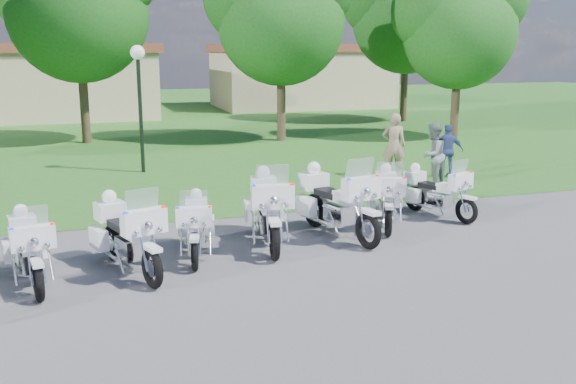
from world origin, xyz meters
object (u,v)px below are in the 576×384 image
object	(u,v)px
motorcycle_4	(268,208)
motorcycle_5	(336,201)
motorcycle_2	(127,234)
lamp_post	(139,77)
motorcycle_7	(436,191)
bystander_a	(394,145)
motorcycle_3	(196,225)
motorcycle_6	(387,196)
motorcycle_1	(28,247)
bystander_c	(448,151)
bystander_b	(432,155)

from	to	relation	value
motorcycle_4	motorcycle_5	bearing A→B (deg)	-166.46
motorcycle_2	lamp_post	world-z (taller)	lamp_post
motorcycle_7	bystander_a	xyz separation A→B (m)	(1.16, 4.49, 0.38)
motorcycle_3	lamp_post	world-z (taller)	lamp_post
motorcycle_6	lamp_post	xyz separation A→B (m)	(-4.60, 7.91, 2.35)
motorcycle_1	motorcycle_4	size ratio (longest dim) A/B	0.84
bystander_c	motorcycle_3	bearing A→B (deg)	46.60
motorcycle_2	bystander_b	bearing A→B (deg)	-170.38
motorcycle_4	motorcycle_7	xyz separation A→B (m)	(4.34, 0.89, -0.14)
bystander_c	motorcycle_4	bearing A→B (deg)	49.95
motorcycle_1	motorcycle_7	size ratio (longest dim) A/B	1.07
motorcycle_7	bystander_c	distance (m)	4.79
motorcycle_4	motorcycle_6	distance (m)	2.96
motorcycle_4	motorcycle_7	world-z (taller)	motorcycle_4
motorcycle_3	bystander_c	xyz separation A→B (m)	(8.55, 5.18, 0.22)
bystander_a	bystander_c	xyz separation A→B (m)	(1.54, -0.53, -0.17)
motorcycle_2	motorcycle_1	bearing A→B (deg)	-14.84
motorcycle_2	motorcycle_4	xyz separation A→B (m)	(2.80, 0.86, 0.05)
motorcycle_2	motorcycle_4	size ratio (longest dim) A/B	0.90
motorcycle_2	motorcycle_7	world-z (taller)	motorcycle_2
motorcycle_4	bystander_c	world-z (taller)	motorcycle_4
motorcycle_1	motorcycle_5	world-z (taller)	motorcycle_5
motorcycle_7	bystander_a	distance (m)	4.65
motorcycle_6	lamp_post	distance (m)	9.45
motorcycle_6	bystander_a	distance (m)	5.48
motorcycle_1	bystander_a	size ratio (longest dim) A/B	1.12
lamp_post	bystander_b	world-z (taller)	lamp_post
motorcycle_7	lamp_post	bearing A→B (deg)	-71.36
motorcycle_3	motorcycle_1	bearing A→B (deg)	23.51
motorcycle_7	motorcycle_2	bearing A→B (deg)	-6.11
motorcycle_5	lamp_post	size ratio (longest dim) A/B	0.66
motorcycle_7	bystander_a	size ratio (longest dim) A/B	1.04
motorcycle_3	motorcycle_4	distance (m)	1.55
motorcycle_1	motorcycle_3	size ratio (longest dim) A/B	1.05
motorcycle_3	lamp_post	size ratio (longest dim) A/B	0.53
motorcycle_2	motorcycle_7	bearing A→B (deg)	175.40
lamp_post	bystander_c	xyz separation A→B (m)	(8.74, -3.63, -2.19)
motorcycle_3	bystander_a	distance (m)	9.05
motorcycle_2	motorcycle_6	distance (m)	5.88
bystander_b	motorcycle_2	bearing A→B (deg)	-2.92
motorcycle_6	lamp_post	bearing A→B (deg)	-36.41
motorcycle_2	bystander_c	xyz separation A→B (m)	(9.84, 5.70, 0.13)
motorcycle_7	bystander_a	bearing A→B (deg)	-124.37
motorcycle_1	motorcycle_7	world-z (taller)	motorcycle_1
motorcycle_5	bystander_c	world-z (taller)	motorcycle_5
motorcycle_5	bystander_a	size ratio (longest dim) A/B	1.33
motorcycle_3	lamp_post	xyz separation A→B (m)	(-0.19, 8.80, 2.40)
motorcycle_2	motorcycle_7	size ratio (longest dim) A/B	1.15
motorcycle_2	bystander_a	xyz separation A→B (m)	(8.30, 6.24, 0.29)
motorcycle_3	bystander_c	size ratio (longest dim) A/B	1.29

